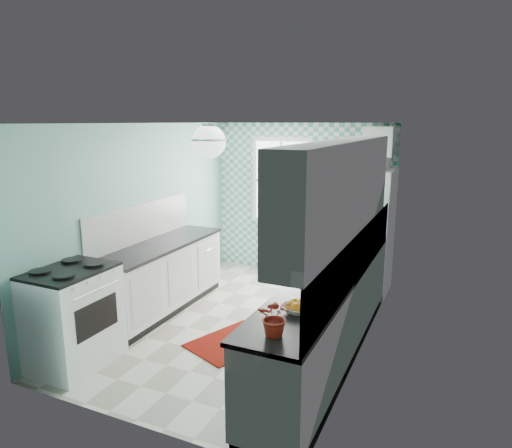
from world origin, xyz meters
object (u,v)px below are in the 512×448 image
at_px(fridge, 363,231).
at_px(potted_plant, 276,317).
at_px(sink, 348,256).
at_px(fruit_bowl, 297,309).
at_px(ceiling_light, 209,141).
at_px(stove, 72,316).
at_px(microwave, 367,157).

height_order(fridge, potted_plant, fridge).
height_order(sink, fruit_bowl, sink).
relative_size(ceiling_light, stove, 0.34).
relative_size(stove, microwave, 1.68).
distance_m(stove, sink, 3.17).
bearing_deg(fruit_bowl, fridge, 91.59).
bearing_deg(fruit_bowl, microwave, 91.58).
xyz_separation_m(fridge, sink, (0.09, -1.42, 0.01)).
bearing_deg(sink, potted_plant, -86.96).
bearing_deg(potted_plant, fruit_bowl, 90.00).
relative_size(potted_plant, microwave, 0.49).
bearing_deg(fridge, stove, -123.97).
bearing_deg(fruit_bowl, stove, -175.50).
height_order(fridge, fruit_bowl, fridge).
height_order(fruit_bowl, potted_plant, potted_plant).
height_order(ceiling_light, stove, ceiling_light).
bearing_deg(sink, stove, -136.67).
relative_size(fruit_bowl, potted_plant, 0.84).
bearing_deg(potted_plant, sink, 89.90).
height_order(potted_plant, microwave, microwave).
bearing_deg(fridge, fruit_bowl, -88.58).
bearing_deg(ceiling_light, microwave, 66.92).
bearing_deg(microwave, sink, 94.37).
bearing_deg(fridge, potted_plant, -88.78).
height_order(stove, microwave, microwave).
distance_m(ceiling_light, fruit_bowl, 1.92).
height_order(sink, microwave, microwave).
relative_size(stove, sink, 1.95).
xyz_separation_m(ceiling_light, fruit_bowl, (1.20, -0.65, -1.35)).
xyz_separation_m(potted_plant, microwave, (-0.09, 3.74, 0.93)).
height_order(ceiling_light, microwave, ceiling_light).
bearing_deg(ceiling_light, sink, 44.57).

